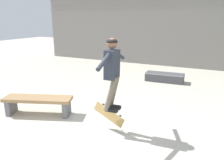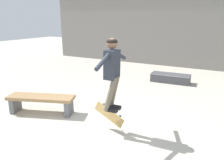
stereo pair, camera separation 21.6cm
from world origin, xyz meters
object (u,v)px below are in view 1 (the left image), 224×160
at_px(skate_ledge, 165,77).
at_px(skater, 112,68).
at_px(skateboard_flipping, 109,114).
at_px(park_bench, 38,102).

height_order(skate_ledge, skater, skater).
xyz_separation_m(skate_ledge, skateboard_flipping, (-0.21, -4.51, 0.23)).
relative_size(park_bench, skater, 1.19).
xyz_separation_m(park_bench, skater, (2.11, -0.02, 1.09)).
relative_size(skater, skateboard_flipping, 1.88).
bearing_deg(park_bench, skate_ledge, 43.17).
relative_size(skate_ledge, skater, 1.00).
bearing_deg(park_bench, skater, -21.31).
height_order(skate_ledge, skateboard_flipping, skateboard_flipping).
bearing_deg(skate_ledge, skateboard_flipping, -96.11).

